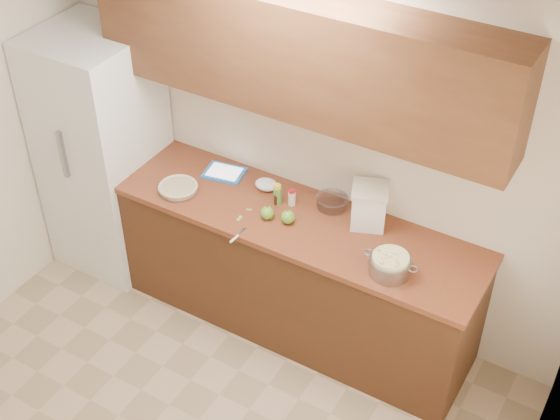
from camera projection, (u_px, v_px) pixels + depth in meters
The scene contains 19 objects.
room_shell at pixel (126, 319), 3.66m from camera, with size 3.60×3.60×3.60m.
counter_run at pixel (283, 267), 5.18m from camera, with size 2.64×0.68×0.92m.
upper_cabinets at pixel (298, 55), 4.36m from camera, with size 2.60×0.34×0.70m, color brown.
fridge at pixel (104, 153), 5.46m from camera, with size 0.70×0.70×1.80m, color silver.
pie at pixel (178, 188), 5.06m from camera, with size 0.27×0.27×0.04m.
colander at pixel (390, 265), 4.43m from camera, with size 0.33×0.24×0.12m.
flour_canister at pixel (369, 206), 4.73m from camera, with size 0.29×0.29×0.27m.
tablet at pixel (224, 173), 5.22m from camera, with size 0.29×0.24×0.02m.
paring_knife at pixel (235, 238), 4.70m from camera, with size 0.03×0.17×0.02m.
lemon_bottle at pixel (278, 194), 4.93m from camera, with size 0.05×0.05×0.14m.
cinnamon_shaker at pixel (292, 197), 4.93m from camera, with size 0.05×0.05×0.12m.
vanilla_bottle at pixel (276, 199), 4.94m from camera, with size 0.03×0.03×0.08m.
mixing_bowl at pixel (332, 201), 4.92m from camera, with size 0.21×0.21×0.08m.
paper_towel at pixel (266, 184), 5.08m from camera, with size 0.15×0.12×0.06m, color white.
apple_left at pixel (267, 213), 4.83m from camera, with size 0.09×0.09×0.10m.
apple_center at pixel (288, 217), 4.79m from camera, with size 0.09×0.09×0.10m.
peel_a at pixel (249, 210), 4.92m from camera, with size 0.04×0.01×0.00m, color #81AB53.
peel_b at pixel (270, 217), 4.86m from camera, with size 0.05×0.02×0.00m, color #81AB53.
peel_c at pixel (239, 218), 4.85m from camera, with size 0.05×0.02×0.00m, color #81AB53.
Camera 1 is at (1.92, -1.83, 3.98)m, focal length 50.00 mm.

